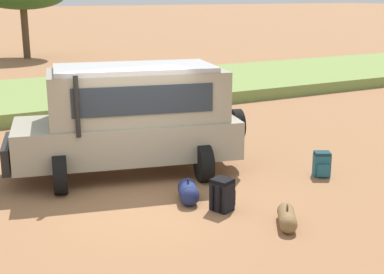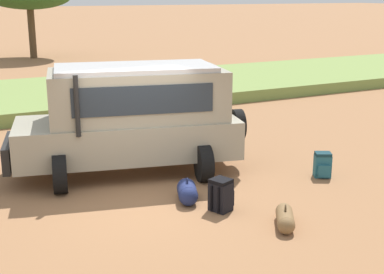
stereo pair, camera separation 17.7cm
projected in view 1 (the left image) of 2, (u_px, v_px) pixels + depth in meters
ground_plane at (146, 197)px, 10.75m from camera, size 320.00×320.00×0.00m
grass_bank at (32, 98)px, 19.73m from camera, size 120.00×7.00×0.44m
safari_vehicle at (131, 117)px, 11.91m from camera, size 5.48×3.44×2.44m
backpack_beside_front_wheel at (222, 195)px, 10.03m from camera, size 0.49×0.46×0.62m
backpack_cluster_center at (322, 164)px, 11.91m from camera, size 0.44×0.46×0.56m
duffel_bag_low_black_case at (188, 192)px, 10.51m from camera, size 0.55×0.84×0.48m
duffel_bag_soft_canvas at (287, 217)px, 9.39m from camera, size 0.65×0.84×0.41m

